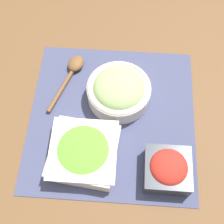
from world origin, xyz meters
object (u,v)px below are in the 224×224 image
at_px(wooden_spoon, 72,70).
at_px(tomato_bowl, 168,169).
at_px(cucumber_bowl, 119,90).
at_px(lettuce_bowl, 84,152).

bearing_deg(wooden_spoon, tomato_bowl, 43.44).
xyz_separation_m(cucumber_bowl, tomato_bowl, (0.22, 0.14, -0.00)).
xyz_separation_m(lettuce_bowl, wooden_spoon, (-0.26, -0.06, -0.02)).
relative_size(cucumber_bowl, wooden_spoon, 0.88).
bearing_deg(tomato_bowl, wooden_spoon, -136.56).
relative_size(cucumber_bowl, tomato_bowl, 1.55).
height_order(cucumber_bowl, wooden_spoon, cucumber_bowl).
bearing_deg(cucumber_bowl, tomato_bowl, 31.81).
bearing_deg(wooden_spoon, lettuce_bowl, 13.84).
distance_m(cucumber_bowl, wooden_spoon, 0.17).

